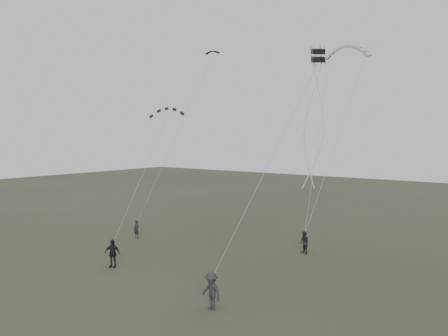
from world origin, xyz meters
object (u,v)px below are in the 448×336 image
Objects in this scene: flyer_center at (112,253)px; flyer_far at (211,291)px; flyer_right at (304,243)px; kite_striped at (169,108)px; flyer_left at (136,229)px; kite_dark_small at (212,51)px; kite_pale_large at (347,46)px; kite_box at (318,55)px.

flyer_center is 9.94m from flyer_far.
kite_striped is at bearing -133.68° from flyer_right.
kite_striped reaches higher than flyer_left.
kite_dark_small reaches higher than flyer_far.
kite_box is (3.10, -12.35, -2.92)m from kite_pale_large.
flyer_center is at bearing -97.21° from flyer_right.
kite_striped is (-11.86, -8.76, -5.10)m from kite_pale_large.
kite_pale_large is at bearing -5.28° from kite_striped.
flyer_far is 18.51m from kite_striped.
flyer_far is 14.02m from kite_box.
flyer_left is 17.19m from flyer_far.
kite_pale_large reaches higher than kite_dark_small.
kite_box is (2.85, 6.05, 12.33)m from flyer_far.
flyer_center is at bearing -127.27° from kite_pale_large.
flyer_right is 15.40m from kite_striped.
flyer_left is 0.47× the size of kite_striped.
kite_striped reaches higher than flyer_right.
flyer_right is 16.48m from kite_pale_large.
flyer_far is 1.42× the size of kite_dark_small.
flyer_far reaches higher than flyer_right.
kite_pale_large is at bearing 28.94° from flyer_left.
flyer_far is 0.59× the size of kite_striped.
kite_dark_small is 7.83m from kite_striped.
flyer_center is at bearing -57.76° from flyer_left.
kite_striped is (-11.13, -2.83, 10.26)m from flyer_right.
kite_dark_small is (-10.87, 2.72, 15.77)m from flyer_right.
kite_box is (3.83, -6.42, 12.44)m from flyer_right.
kite_pale_large is (14.72, 9.93, 15.44)m from flyer_left.
kite_pale_large reaches higher than flyer_left.
kite_dark_small reaches higher than kite_box.
flyer_right is 1.25× the size of kite_dark_small.
flyer_far is at bearing -151.97° from kite_box.
flyer_right is 2.31× the size of kite_box.
kite_dark_small is (-11.84, 15.19, 15.66)m from flyer_far.
kite_box is at bearing -5.64° from flyer_center.
flyer_left is 2.09× the size of kite_box.
kite_pale_large is 5.11× the size of kite_box.
flyer_left is at bearing 160.54° from kite_striped.
flyer_far is 0.51× the size of kite_pale_large.
flyer_right is at bearing 84.11° from kite_box.
flyer_center is 0.59× the size of kite_striped.
flyer_left is 0.80× the size of flyer_center.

